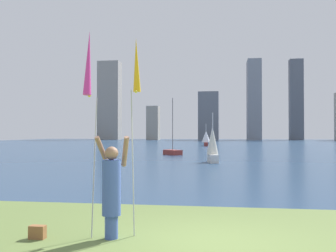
% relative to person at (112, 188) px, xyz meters
% --- Properties ---
extents(ground, '(120.00, 138.00, 0.12)m').
position_rel_person_xyz_m(ground, '(1.92, 50.95, -1.06)').
color(ground, '#5B7038').
extents(person, '(0.75, 0.55, 2.04)m').
position_rel_person_xyz_m(person, '(0.00, 0.00, 0.00)').
color(person, '#3F59A5').
rests_on(person, ground).
extents(kite_flag_left, '(0.16, 0.68, 4.12)m').
position_rel_person_xyz_m(kite_flag_left, '(-0.40, -0.23, 2.38)').
color(kite_flag_left, '#B2B2B7').
rests_on(kite_flag_left, ground).
extents(kite_flag_right, '(0.16, 0.60, 4.09)m').
position_rel_person_xyz_m(kite_flag_right, '(0.40, 0.42, 2.41)').
color(kite_flag_right, '#B2B2B7').
rests_on(kite_flag_right, ground).
extents(bag, '(0.31, 0.17, 0.26)m').
position_rel_person_xyz_m(bag, '(-1.45, -0.23, -0.87)').
color(bag, brown).
rests_on(bag, ground).
extents(sailboat_1, '(0.97, 1.75, 3.53)m').
position_rel_person_xyz_m(sailboat_1, '(1.37, 20.30, 0.21)').
color(sailboat_1, silver).
rests_on(sailboat_1, ground).
extents(sailboat_3, '(1.46, 2.82, 3.53)m').
position_rel_person_xyz_m(sailboat_3, '(-0.74, 54.66, 0.22)').
color(sailboat_3, maroon).
rests_on(sailboat_3, ground).
extents(sailboat_4, '(2.03, 2.13, 5.43)m').
position_rel_person_xyz_m(sailboat_4, '(-2.71, 29.36, -0.72)').
color(sailboat_4, maroon).
rests_on(sailboat_4, ground).
extents(skyline_tower_0, '(6.57, 4.60, 23.94)m').
position_rel_person_xyz_m(skyline_tower_0, '(-32.86, 108.38, 10.97)').
color(skyline_tower_0, gray).
rests_on(skyline_tower_0, ground).
extents(skyline_tower_1, '(3.47, 4.22, 9.89)m').
position_rel_person_xyz_m(skyline_tower_1, '(-18.60, 105.13, 3.94)').
color(skyline_tower_1, gray).
rests_on(skyline_tower_1, ground).
extents(skyline_tower_2, '(5.77, 7.51, 13.79)m').
position_rel_person_xyz_m(skyline_tower_2, '(-2.41, 106.35, 5.89)').
color(skyline_tower_2, slate).
rests_on(skyline_tower_2, ground).
extents(skyline_tower_3, '(3.84, 7.93, 23.04)m').
position_rel_person_xyz_m(skyline_tower_3, '(10.58, 107.78, 10.52)').
color(skyline_tower_3, gray).
rests_on(skyline_tower_3, ground).
extents(skyline_tower_4, '(3.75, 3.11, 23.17)m').
position_rel_person_xyz_m(skyline_tower_4, '(22.50, 108.42, 10.58)').
color(skyline_tower_4, '#565B66').
rests_on(skyline_tower_4, ground).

